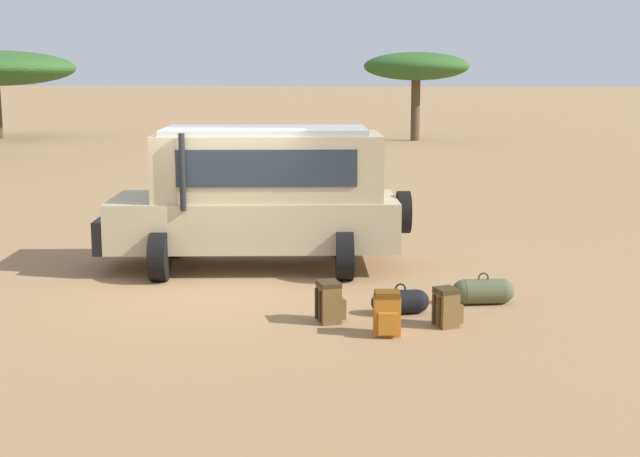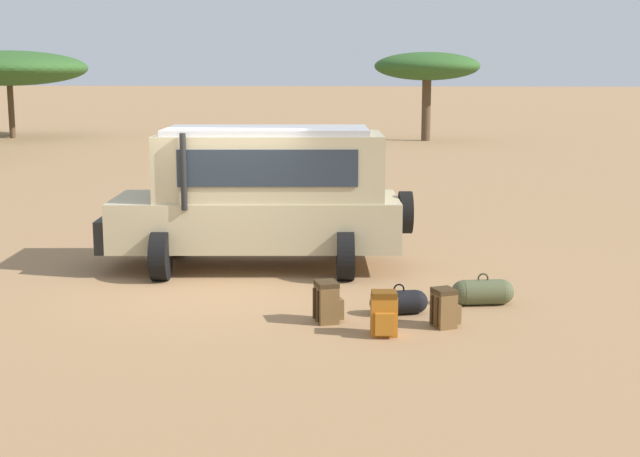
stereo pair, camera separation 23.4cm
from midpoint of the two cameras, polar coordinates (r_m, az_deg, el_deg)
name	(u,v)px [view 1 (the left image)]	position (r m, az deg, el deg)	size (l,w,h in m)	color
ground_plane	(222,285)	(14.42, -6.76, -3.64)	(320.00, 320.00, 0.00)	#9E754C
safari_vehicle	(261,194)	(15.43, -4.25, 2.21)	(5.44, 3.04, 2.44)	tan
backpack_beside_front_wheel	(447,308)	(12.14, 7.56, -5.05)	(0.42, 0.40, 0.53)	brown
backpack_cluster_center	(329,302)	(12.24, 0.06, -4.75)	(0.44, 0.44, 0.57)	brown
backpack_near_rear_wheel	(387,314)	(11.66, 3.74, -5.48)	(0.36, 0.40, 0.59)	#B26619
duffel_bag_low_black_case	(400,302)	(12.71, 4.63, -4.71)	(0.83, 0.46, 0.44)	black
duffel_bag_soft_canvas	(483,291)	(13.38, 9.90, -3.99)	(0.93, 0.47, 0.48)	#4C5133
acacia_tree_right_mid	(416,67)	(43.19, 6.02, 10.24)	(5.01, 4.26, 4.20)	brown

